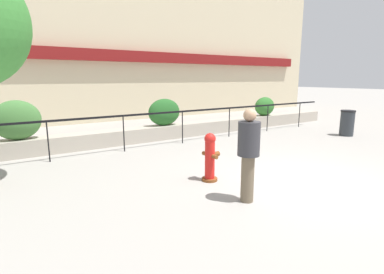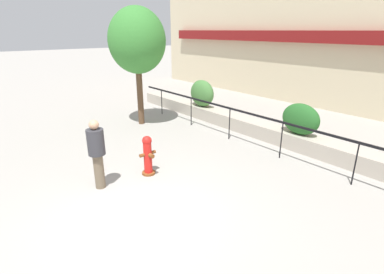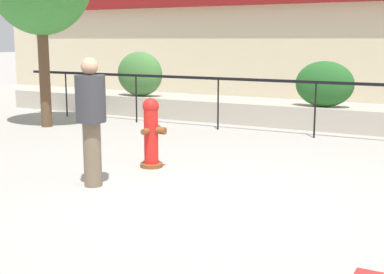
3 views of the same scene
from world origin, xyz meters
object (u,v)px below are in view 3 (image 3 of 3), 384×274
object	(u,v)px
hedge_bush_0	(140,74)
hedge_bush_1	(324,84)
pedestrian	(91,114)
fire_hydrant	(151,132)

from	to	relation	value
hedge_bush_0	hedge_bush_1	size ratio (longest dim) A/B	1.01
hedge_bush_0	pedestrian	distance (m)	6.85
hedge_bush_0	hedge_bush_1	xyz separation A→B (m)	(4.79, 0.00, -0.07)
pedestrian	fire_hydrant	bearing A→B (deg)	84.81
fire_hydrant	pedestrian	bearing A→B (deg)	-95.19
fire_hydrant	hedge_bush_0	bearing A→B (deg)	125.12
pedestrian	hedge_bush_1	bearing A→B (deg)	75.44
hedge_bush_1	pedestrian	world-z (taller)	pedestrian
hedge_bush_1	hedge_bush_0	bearing A→B (deg)	180.00
fire_hydrant	pedestrian	distance (m)	1.37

